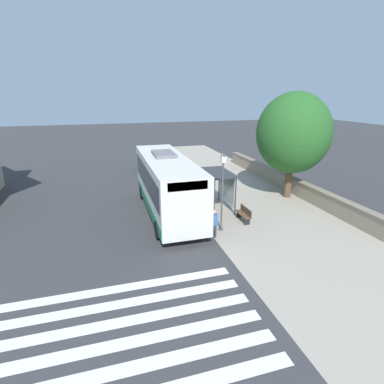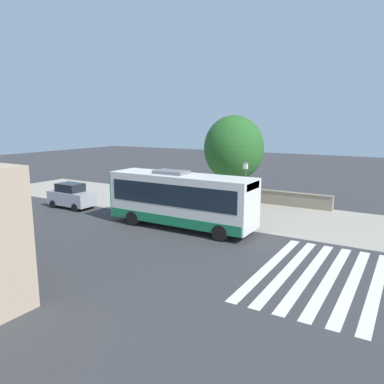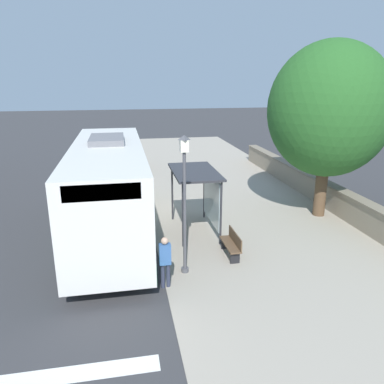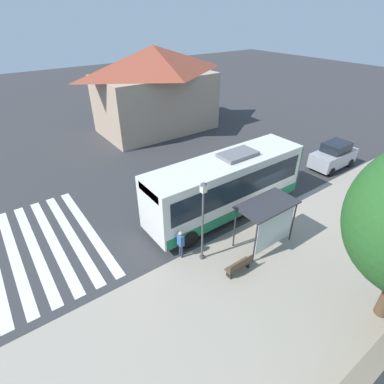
# 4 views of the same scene
# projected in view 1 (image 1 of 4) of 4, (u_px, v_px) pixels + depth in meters

# --- Properties ---
(ground_plane) EXTENTS (120.00, 120.00, 0.00)m
(ground_plane) POSITION_uv_depth(u_px,v_px,m) (183.00, 199.00, 21.97)
(ground_plane) COLOR #353538
(ground_plane) RESTS_ON ground
(sidewalk_plaza) EXTENTS (9.00, 44.00, 0.02)m
(sidewalk_plaza) POSITION_uv_depth(u_px,v_px,m) (239.00, 193.00, 23.16)
(sidewalk_plaza) COLOR #9E9384
(sidewalk_plaza) RESTS_ON ground
(crosswalk_stripes) EXTENTS (9.00, 5.25, 0.01)m
(crosswalk_stripes) POSITION_uv_depth(u_px,v_px,m) (127.00, 332.00, 9.72)
(crosswalk_stripes) COLOR silver
(crosswalk_stripes) RESTS_ON ground
(stone_wall) EXTENTS (0.60, 20.00, 1.19)m
(stone_wall) POSITION_uv_depth(u_px,v_px,m) (286.00, 182.00, 24.05)
(stone_wall) COLOR gray
(stone_wall) RESTS_ON ground
(bus) EXTENTS (2.73, 10.05, 3.80)m
(bus) POSITION_uv_depth(u_px,v_px,m) (167.00, 183.00, 18.89)
(bus) COLOR silver
(bus) RESTS_ON ground
(bus_shelter) EXTENTS (1.71, 3.12, 2.52)m
(bus_shelter) POSITION_uv_depth(u_px,v_px,m) (219.00, 178.00, 19.53)
(bus_shelter) COLOR #2D2D33
(bus_shelter) RESTS_ON ground
(pedestrian) EXTENTS (0.34, 0.22, 1.61)m
(pedestrian) POSITION_uv_depth(u_px,v_px,m) (214.00, 222.00, 15.70)
(pedestrian) COLOR #2D3347
(pedestrian) RESTS_ON ground
(bench) EXTENTS (0.40, 1.43, 0.88)m
(bench) POSITION_uv_depth(u_px,v_px,m) (244.00, 214.00, 17.97)
(bench) COLOR brown
(bench) RESTS_ON ground
(street_lamp_near) EXTENTS (0.28, 0.28, 4.42)m
(street_lamp_near) POSITION_uv_depth(u_px,v_px,m) (222.00, 186.00, 16.07)
(street_lamp_near) COLOR #4C4C51
(street_lamp_near) RESTS_ON ground
(shade_tree) EXTENTS (5.12, 5.12, 7.52)m
(shade_tree) POSITION_uv_depth(u_px,v_px,m) (293.00, 134.00, 20.90)
(shade_tree) COLOR brown
(shade_tree) RESTS_ON ground
(parked_car_behind_bus) EXTENTS (1.86, 3.94, 2.02)m
(parked_car_behind_bus) POSITION_uv_depth(u_px,v_px,m) (148.00, 162.00, 29.18)
(parked_car_behind_bus) COLOR #9EA0A8
(parked_car_behind_bus) RESTS_ON ground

